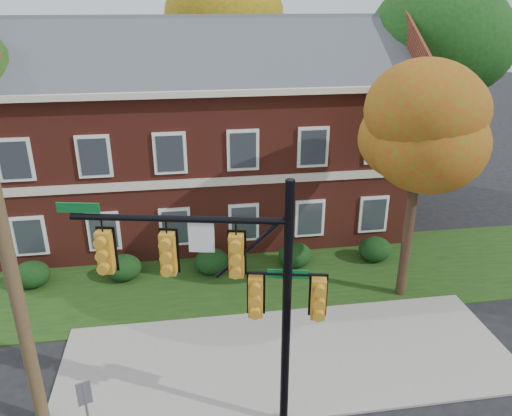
{
  "coord_description": "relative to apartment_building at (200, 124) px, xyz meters",
  "views": [
    {
      "loc": [
        -2.9,
        -11.27,
        10.46
      ],
      "look_at": [
        -0.73,
        3.0,
        4.36
      ],
      "focal_mm": 35.0,
      "sensor_mm": 36.0,
      "label": 1
    }
  ],
  "objects": [
    {
      "name": "ground",
      "position": [
        2.0,
        -11.95,
        -4.99
      ],
      "size": [
        120.0,
        120.0,
        0.0
      ],
      "primitive_type": "plane",
      "color": "black",
      "rests_on": "ground"
    },
    {
      "name": "sidewalk",
      "position": [
        2.0,
        -10.95,
        -4.95
      ],
      "size": [
        14.0,
        5.0,
        0.08
      ],
      "primitive_type": "cube",
      "color": "gray",
      "rests_on": "ground"
    },
    {
      "name": "grass_strip",
      "position": [
        2.0,
        -5.95,
        -4.97
      ],
      "size": [
        30.0,
        6.0,
        0.04
      ],
      "primitive_type": "cube",
      "color": "#193811",
      "rests_on": "ground"
    },
    {
      "name": "apartment_building",
      "position": [
        0.0,
        0.0,
        0.0
      ],
      "size": [
        18.8,
        8.8,
        9.74
      ],
      "color": "maroon",
      "rests_on": "ground"
    },
    {
      "name": "hedge_far_left",
      "position": [
        -7.0,
        -5.25,
        -4.46
      ],
      "size": [
        1.4,
        1.26,
        1.05
      ],
      "primitive_type": "ellipsoid",
      "color": "black",
      "rests_on": "ground"
    },
    {
      "name": "hedge_left",
      "position": [
        -3.5,
        -5.25,
        -4.46
      ],
      "size": [
        1.4,
        1.26,
        1.05
      ],
      "primitive_type": "ellipsoid",
      "color": "black",
      "rests_on": "ground"
    },
    {
      "name": "hedge_center",
      "position": [
        0.0,
        -5.25,
        -4.46
      ],
      "size": [
        1.4,
        1.26,
        1.05
      ],
      "primitive_type": "ellipsoid",
      "color": "black",
      "rests_on": "ground"
    },
    {
      "name": "hedge_right",
      "position": [
        3.5,
        -5.25,
        -4.46
      ],
      "size": [
        1.4,
        1.26,
        1.05
      ],
      "primitive_type": "ellipsoid",
      "color": "black",
      "rests_on": "ground"
    },
    {
      "name": "hedge_far_right",
      "position": [
        7.0,
        -5.25,
        -4.46
      ],
      "size": [
        1.4,
        1.26,
        1.05
      ],
      "primitive_type": "ellipsoid",
      "color": "black",
      "rests_on": "ground"
    },
    {
      "name": "tree_near_right",
      "position": [
        7.22,
        -8.09,
        1.68
      ],
      "size": [
        4.5,
        4.25,
        8.58
      ],
      "color": "black",
      "rests_on": "ground"
    },
    {
      "name": "tree_right_rear",
      "position": [
        11.31,
        0.86,
        3.13
      ],
      "size": [
        6.3,
        5.95,
        10.62
      ],
      "color": "black",
      "rests_on": "ground"
    },
    {
      "name": "tree_far_rear",
      "position": [
        1.34,
        7.84,
        3.86
      ],
      "size": [
        6.84,
        6.46,
        11.52
      ],
      "color": "black",
      "rests_on": "ground"
    },
    {
      "name": "traffic_signal",
      "position": [
        0.12,
        -13.2,
        -0.71
      ],
      "size": [
        6.07,
        1.45,
        6.89
      ],
      "rotation": [
        0.0,
        0.0,
        -0.21
      ],
      "color": "gray",
      "rests_on": "ground"
    },
    {
      "name": "utility_pole",
      "position": [
        -5.0,
        -12.41,
        0.2
      ],
      "size": [
        1.54,
        0.61,
        10.22
      ],
      "rotation": [
        0.0,
        0.0,
        -0.32
      ],
      "color": "#4E3824",
      "rests_on": "ground"
    },
    {
      "name": "sign_post",
      "position": [
        -3.5,
        -13.74,
        -3.42
      ],
      "size": [
        0.33,
        0.15,
        2.31
      ],
      "rotation": [
        0.0,
        0.0,
        0.35
      ],
      "color": "slate",
      "rests_on": "ground"
    }
  ]
}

